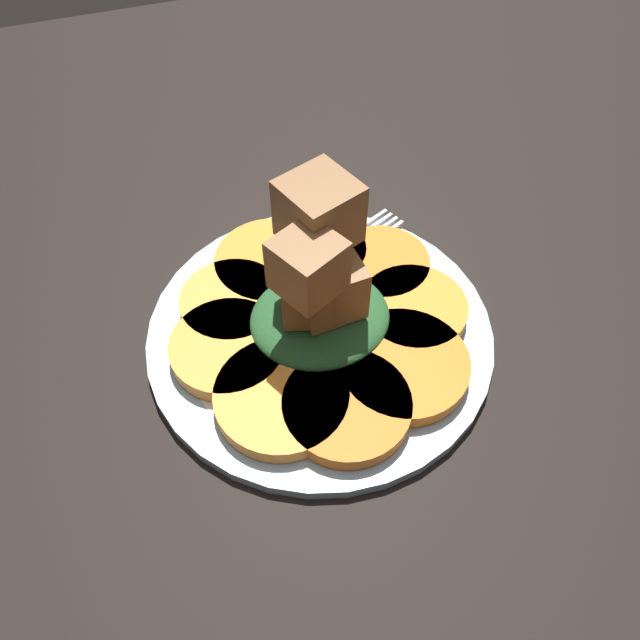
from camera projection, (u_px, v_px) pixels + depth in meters
table_slab at (320, 344)px, 50.37cm from camera, size 120.00×120.00×2.00cm
plate at (320, 332)px, 49.17cm from camera, size 27.00×27.00×1.05cm
carrot_slice_0 at (319, 253)px, 52.85cm from camera, size 7.98×7.98×1.29cm
carrot_slice_1 at (271, 263)px, 52.13cm from camera, size 9.42×9.42×1.29cm
carrot_slice_2 at (233, 302)px, 49.48cm from camera, size 8.33×8.33×1.29cm
carrot_slice_3 at (230, 353)px, 46.46cm from camera, size 8.78×8.78×1.29cm
carrot_slice_4 at (282, 397)px, 44.13cm from camera, size 9.66×9.66×1.29cm
carrot_slice_5 at (347, 406)px, 43.66cm from camera, size 9.14×9.14×1.29cm
carrot_slice_6 at (403, 365)px, 45.78cm from camera, size 9.72×9.72×1.29cm
carrot_slice_7 at (413, 309)px, 49.05cm from camera, size 8.44×8.44×1.29cm
carrot_slice_8 at (380, 265)px, 51.98cm from camera, size 8.14×8.14×1.29cm
center_pile at (318, 286)px, 45.44cm from camera, size 10.82×10.48×12.00cm
fork at (322, 265)px, 52.56cm from camera, size 17.84×9.01×0.40cm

